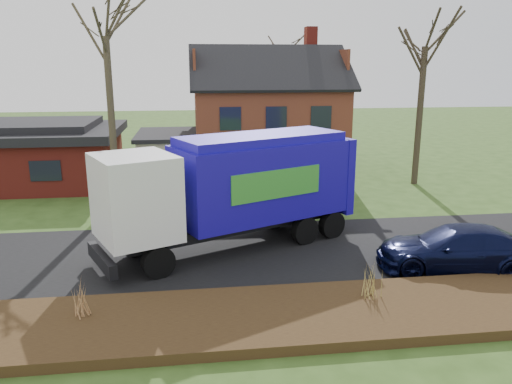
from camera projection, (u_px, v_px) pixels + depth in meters
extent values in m
plane|color=#2D4717|center=(268.00, 252.00, 19.12)|extent=(120.00, 120.00, 0.00)
cube|color=black|center=(268.00, 252.00, 19.11)|extent=(80.00, 7.00, 0.02)
cube|color=black|center=(297.00, 316.00, 13.99)|extent=(80.00, 3.50, 0.30)
cube|color=#C1B39B|center=(266.00, 153.00, 32.47)|extent=(9.00, 7.50, 2.70)
cube|color=#562918|center=(266.00, 110.00, 31.77)|extent=(9.00, 7.50, 2.80)
cube|color=maroon|center=(311.00, 40.00, 32.01)|extent=(0.70, 0.90, 1.60)
cube|color=#C1B39B|center=(170.00, 157.00, 31.23)|extent=(3.50, 5.50, 2.60)
cube|color=black|center=(169.00, 135.00, 30.88)|extent=(3.90, 5.90, 0.24)
cube|color=maroon|center=(37.00, 160.00, 29.77)|extent=(9.00, 7.50, 2.80)
cube|color=black|center=(34.00, 132.00, 29.35)|extent=(9.80, 8.20, 0.50)
cube|color=black|center=(33.00, 125.00, 29.24)|extent=(7.00, 6.00, 0.40)
cylinder|color=black|center=(158.00, 262.00, 16.70)|extent=(1.18, 0.81, 1.12)
cylinder|color=black|center=(136.00, 242.00, 18.56)|extent=(1.18, 0.81, 1.12)
cylinder|color=black|center=(305.00, 230.00, 19.85)|extent=(1.18, 0.81, 1.12)
cylinder|color=black|center=(273.00, 216.00, 21.71)|extent=(1.18, 0.81, 1.12)
cylinder|color=black|center=(332.00, 224.00, 20.57)|extent=(1.18, 0.81, 1.12)
cylinder|color=black|center=(299.00, 211.00, 22.43)|extent=(1.18, 0.81, 1.12)
cube|color=black|center=(239.00, 224.00, 19.47)|extent=(8.97, 5.05, 0.38)
cube|color=white|center=(136.00, 197.00, 16.98)|extent=(3.38, 3.49, 2.91)
cube|color=black|center=(100.00, 197.00, 16.33)|extent=(1.07, 2.19, 0.97)
cube|color=black|center=(102.00, 260.00, 16.82)|extent=(1.37, 2.56, 0.49)
cube|color=#190D9D|center=(261.00, 179.00, 19.58)|extent=(7.30, 5.29, 2.91)
cube|color=#190D9D|center=(261.00, 138.00, 19.17)|extent=(6.87, 4.86, 0.32)
cube|color=#190D9D|center=(330.00, 172.00, 21.41)|extent=(1.49, 2.66, 3.13)
cube|color=green|center=(277.00, 184.00, 18.34)|extent=(3.55, 1.66, 1.08)
cube|color=green|center=(240.00, 171.00, 20.59)|extent=(3.55, 1.66, 1.08)
imported|color=#A8AAB0|center=(249.00, 202.00, 23.51)|extent=(4.21, 2.15, 1.32)
imported|color=black|center=(456.00, 248.00, 17.30)|extent=(5.71, 3.18, 1.57)
cylinder|color=#433B28|center=(112.00, 123.00, 24.78)|extent=(0.34, 0.34, 8.27)
cylinder|color=#382E21|center=(419.00, 117.00, 28.93)|extent=(0.36, 0.36, 7.92)
cylinder|color=#3A2E23|center=(283.00, 103.00, 41.09)|extent=(0.29, 0.29, 7.56)
cone|color=#AC7C4C|center=(81.00, 298.00, 13.56)|extent=(0.05, 0.05, 1.03)
cone|color=#AC7C4C|center=(75.00, 299.00, 13.54)|extent=(0.05, 0.05, 1.03)
cone|color=#AC7C4C|center=(88.00, 298.00, 13.58)|extent=(0.05, 0.05, 1.03)
cone|color=#AC7C4C|center=(82.00, 296.00, 13.69)|extent=(0.05, 0.05, 1.03)
cone|color=#AC7C4C|center=(80.00, 301.00, 13.43)|extent=(0.05, 0.05, 1.03)
cone|color=#A69049|center=(373.00, 281.00, 14.67)|extent=(0.04, 0.04, 1.03)
cone|color=#A69049|center=(367.00, 281.00, 14.65)|extent=(0.04, 0.04, 1.03)
cone|color=#A69049|center=(378.00, 280.00, 14.69)|extent=(0.04, 0.04, 1.03)
cone|color=#A69049|center=(371.00, 279.00, 14.79)|extent=(0.04, 0.04, 1.03)
cone|color=#A69049|center=(374.00, 282.00, 14.55)|extent=(0.04, 0.04, 1.03)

